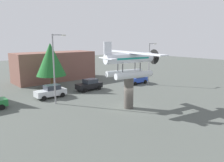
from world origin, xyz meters
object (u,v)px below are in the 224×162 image
Objects in this scene: streetlight_primary at (55,64)px; car_far_black at (89,85)px; car_mid_silver at (51,91)px; streetlight_secondary at (150,61)px; car_distant_blue at (137,79)px; storefront_building at (55,66)px; floatplane_monument at (130,62)px; display_pedestal at (129,93)px; tree_east at (51,59)px.

car_far_black is at bearing 24.61° from streetlight_primary.
car_mid_silver is 17.83m from streetlight_secondary.
streetlight_secondary is (1.13, -1.91, 3.40)m from car_distant_blue.
storefront_building is at bearing -118.83° from car_mid_silver.
car_distant_blue is at bearing 6.52° from streetlight_primary.
floatplane_monument is at bearing -149.30° from streetlight_secondary.
streetlight_secondary is at bearing 120.61° from car_distant_blue.
streetlight_secondary is 0.48× the size of storefront_building.
car_far_black is (1.63, 10.61, -4.54)m from floatplane_monument.
car_distant_blue is 4.06m from streetlight_secondary.
car_distant_blue is 0.49× the size of streetlight_primary.
streetlight_primary is at bearing 6.52° from car_distant_blue.
streetlight_secondary is (12.24, 7.27, -1.14)m from floatplane_monument.
floatplane_monument reaches higher than streetlight_secondary.
streetlight_secondary is at bearing 30.36° from display_pedestal.
car_far_black and car_distant_blue have the same top height.
streetlight_primary reaches higher than streetlight_secondary.
storefront_building is at bearing 85.96° from display_pedestal.
car_mid_silver is (-4.86, 10.34, -0.99)m from display_pedestal.
car_mid_silver is at bearing -118.83° from storefront_building.
car_mid_silver and car_far_black have the same top height.
car_far_black is (6.62, 0.24, 0.00)m from car_mid_silver.
streetlight_secondary reaches higher than display_pedestal.
floatplane_monument is 15.11m from car_distant_blue.
floatplane_monument is 0.68× the size of storefront_building.
car_far_black is 7.29m from tree_east.
car_far_black is 0.57× the size of tree_east.
streetlight_secondary is 16.76m from tree_east.
display_pedestal is at bearing -52.48° from streetlight_primary.
streetlight_secondary is at bearing -27.80° from tree_east.
storefront_building is (1.43, 22.02, -2.67)m from floatplane_monument.
car_distant_blue is 15.42m from tree_east.
streetlight_secondary is (17.93, 0.01, -0.67)m from streetlight_primary.
storefront_building reaches higher than car_distant_blue.
floatplane_monument is (0.13, -0.02, 3.54)m from display_pedestal.
streetlight_secondary reaches higher than car_distant_blue.
streetlight_secondary is at bearing 40.77° from floatplane_monument.
tree_east is (-2.45, 15.06, 2.94)m from display_pedestal.
tree_east is (3.11, 7.82, -0.14)m from streetlight_primary.
car_mid_silver is at bearing 125.78° from floatplane_monument.
car_mid_silver is 0.28× the size of storefront_building.
car_far_black is at bearing 91.35° from floatplane_monument.
floatplane_monument is at bearing -10.07° from display_pedestal.
display_pedestal is at bearing -94.04° from storefront_building.
car_mid_silver is 0.58× the size of streetlight_secondary.
streetlight_primary is at bearing 77.40° from car_mid_silver.
streetlight_secondary is (17.23, -3.10, 3.40)m from car_mid_silver.
streetlight_secondary is at bearing -53.76° from storefront_building.
car_distant_blue is at bearing 120.61° from streetlight_secondary.
display_pedestal is 0.89× the size of car_far_black.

